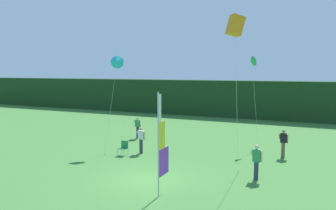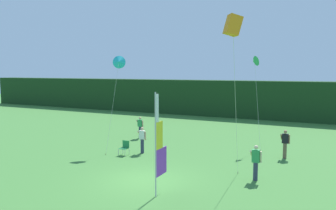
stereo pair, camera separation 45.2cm
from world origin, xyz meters
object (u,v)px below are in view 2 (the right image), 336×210
banner_flag (159,146)px  kite_orange_box_0 (233,26)px  person_mid_field (285,143)px  person_far_right (140,127)px  kite_green_delta_1 (255,62)px  person_far_left (256,162)px  folding_chair (125,147)px  kite_cyan_delta_2 (119,62)px  person_near_banner (142,139)px

banner_flag → kite_orange_box_0: size_ratio=0.59×
banner_flag → person_mid_field: 9.49m
person_far_right → kite_green_delta_1: size_ratio=0.27×
person_far_left → person_far_right: size_ratio=1.02×
person_mid_field → folding_chair: bearing=-158.6°
banner_flag → folding_chair: 7.19m
person_far_left → kite_cyan_delta_2: (-9.81, 2.92, 4.92)m
kite_orange_box_0 → person_mid_field: bearing=79.6°
banner_flag → folding_chair: banner_flag is taller
person_mid_field → folding_chair: size_ratio=1.94×
person_far_left → kite_green_delta_1: (-1.70, 7.55, 4.96)m
banner_flag → kite_orange_box_0: kite_orange_box_0 is taller
person_mid_field → kite_green_delta_1: kite_green_delta_1 is taller
person_far_right → kite_cyan_delta_2: bearing=-84.4°
kite_orange_box_0 → kite_cyan_delta_2: bearing=149.6°
banner_flag → person_near_banner: 7.27m
banner_flag → person_near_banner: bearing=126.3°
banner_flag → kite_green_delta_1: 11.92m
person_far_left → kite_green_delta_1: 9.20m
banner_flag → person_far_right: size_ratio=2.61×
person_mid_field → person_far_left: person_mid_field is taller
banner_flag → person_near_banner: size_ratio=2.61×
kite_orange_box_0 → banner_flag: bearing=-157.9°
person_far_right → kite_cyan_delta_2: size_ratio=0.27×
kite_cyan_delta_2 → folding_chair: bearing=-48.1°
person_far_left → kite_green_delta_1: bearing=102.7°
kite_orange_box_0 → kite_cyan_delta_2: 10.79m
person_far_right → person_far_left: bearing=-31.3°
kite_orange_box_0 → kite_green_delta_1: kite_orange_box_0 is taller
folding_chair → person_far_right: bearing=110.2°
banner_flag → person_far_right: (-6.80, 9.78, -1.21)m
person_far_left → kite_cyan_delta_2: bearing=163.4°
kite_orange_box_0 → kite_green_delta_1: 10.19m
kite_orange_box_0 → person_far_right: bearing=137.8°
person_mid_field → kite_cyan_delta_2: kite_cyan_delta_2 is taller
banner_flag → kite_cyan_delta_2: kite_cyan_delta_2 is taller
person_near_banner → kite_green_delta_1: bearing=42.6°
kite_green_delta_1 → kite_cyan_delta_2: 9.34m
person_mid_field → person_far_right: 10.99m
person_far_right → kite_green_delta_1: kite_green_delta_1 is taller
kite_green_delta_1 → person_far_left: bearing=-77.3°
kite_green_delta_1 → person_far_right: bearing=-170.6°
person_far_right → folding_chair: size_ratio=1.89×
person_mid_field → person_far_left: 4.91m
folding_chair → person_mid_field: bearing=21.4°
person_far_left → kite_orange_box_0: kite_orange_box_0 is taller
banner_flag → folding_chair: (-5.01, 4.91, -1.59)m
person_far_left → person_mid_field: bearing=80.9°
person_near_banner → person_mid_field: 8.78m
person_far_left → kite_green_delta_1: size_ratio=0.27×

